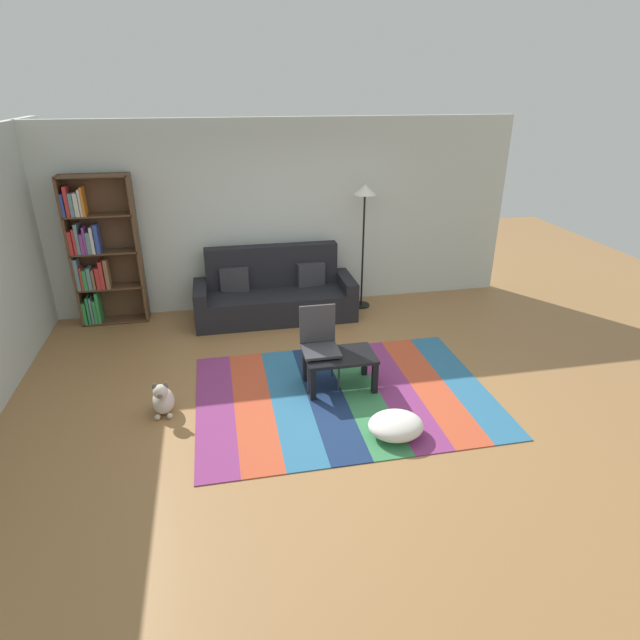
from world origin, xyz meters
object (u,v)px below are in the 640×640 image
at_px(dog, 163,400).
at_px(folding_chair, 319,339).
at_px(coffee_table, 340,361).
at_px(tv_remote, 335,353).
at_px(bookshelf, 97,254).
at_px(couch, 275,294).
at_px(pouf, 396,425).
at_px(standing_lamp, 364,206).

height_order(dog, folding_chair, folding_chair).
xyz_separation_m(coffee_table, tv_remote, (-0.05, 0.02, 0.08)).
relative_size(bookshelf, coffee_table, 2.68).
distance_m(couch, dog, 2.67).
bearing_deg(pouf, folding_chair, 114.32).
bearing_deg(coffee_table, tv_remote, 157.13).
bearing_deg(couch, dog, -122.43).
relative_size(pouf, tv_remote, 3.57).
relative_size(pouf, folding_chair, 0.60).
relative_size(dog, folding_chair, 0.44).
height_order(pouf, standing_lamp, standing_lamp).
height_order(bookshelf, dog, bookshelf).
bearing_deg(dog, couch, 57.57).
bearing_deg(couch, coffee_table, -77.62).
height_order(dog, standing_lamp, standing_lamp).
xyz_separation_m(coffee_table, standing_lamp, (0.87, 2.23, 1.19)).
bearing_deg(tv_remote, pouf, -68.44).
relative_size(bookshelf, tv_remote, 13.67).
bearing_deg(bookshelf, coffee_table, -40.27).
bearing_deg(tv_remote, dog, -173.86).
xyz_separation_m(dog, standing_lamp, (2.76, 2.37, 1.37)).
height_order(coffee_table, pouf, coffee_table).
relative_size(couch, pouf, 4.22).
bearing_deg(standing_lamp, tv_remote, -112.57).
xyz_separation_m(bookshelf, folding_chair, (2.62, -2.22, -0.46)).
height_order(couch, coffee_table, couch).
xyz_separation_m(bookshelf, coffee_table, (2.82, -2.39, -0.66)).
xyz_separation_m(dog, tv_remote, (1.84, 0.16, 0.26)).
relative_size(pouf, dog, 1.35).
height_order(couch, tv_remote, couch).
height_order(tv_remote, folding_chair, folding_chair).
xyz_separation_m(pouf, folding_chair, (-0.52, 1.15, 0.42)).
bearing_deg(pouf, couch, 104.23).
distance_m(coffee_table, dog, 1.90).
distance_m(pouf, dog, 2.36).
bearing_deg(bookshelf, folding_chair, -40.23).
xyz_separation_m(couch, bookshelf, (-2.36, 0.28, 0.66)).
relative_size(bookshelf, standing_lamp, 1.12).
height_order(bookshelf, coffee_table, bookshelf).
relative_size(dog, tv_remote, 2.65).
distance_m(coffee_table, tv_remote, 0.10).
relative_size(couch, tv_remote, 15.07).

